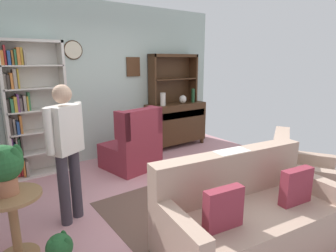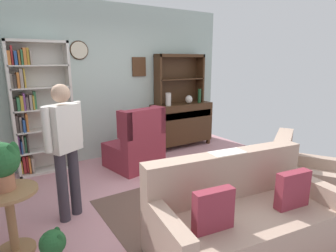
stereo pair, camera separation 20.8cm
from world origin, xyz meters
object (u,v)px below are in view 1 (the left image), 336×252
Objects in this scene: couch_floral at (247,216)px; potted_plant_large at (4,166)px; potted_plant_small at (60,249)px; person_reading at (66,145)px; bookshelf at (31,108)px; armchair_floral at (299,178)px; plant_stand at (14,220)px; bottle_wine at (193,95)px; sideboard_hutch at (173,72)px; wingback_chair at (133,147)px; sideboard at (176,123)px; vase_round at (183,99)px; vase_tall at (163,99)px.

potted_plant_large reaches higher than couch_floral.
person_reading is (0.33, 0.71, 0.72)m from potted_plant_small.
bookshelf is at bearing 82.91° from potted_plant_small.
couch_floral is 1.80× the size of armchair_floral.
bookshelf is at bearing 73.90° from plant_stand.
bottle_wine reaches higher than plant_stand.
couch_floral is at bearing -49.08° from person_reading.
sideboard_hutch is at bearing 153.04° from bottle_wine.
bookshelf is 2.00× the size of wingback_chair.
sideboard is at bearing 30.08° from plant_stand.
potted_plant_small is (-3.04, -2.40, -1.37)m from sideboard_hutch.
sideboard_hutch is 0.66m from bottle_wine.
person_reading is at bearing 130.92° from couch_floral.
person_reading reaches higher than armchair_floral.
sideboard_hutch reaches higher than vase_round.
plant_stand is at bearing 164.40° from armchair_floral.
bottle_wine is at bearing 32.67° from potted_plant_small.
wingback_chair is at bearing 33.03° from potted_plant_large.
plant_stand is (-0.58, -2.01, -0.68)m from bookshelf.
couch_floral is at bearing -115.47° from sideboard.
sideboard is 1.06m from sideboard_hutch.
person_reading is at bearing 29.73° from plant_stand.
couch_floral is 1.35m from armchair_floral.
bottle_wine is (0.39, -0.09, 0.56)m from sideboard.
bookshelf reaches higher than bottle_wine.
couch_floral is at bearing -170.75° from armchair_floral.
bottle_wine is 4.17m from potted_plant_small.
bottle_wine is at bearing 25.62° from person_reading.
sideboard_hutch is 3.76× the size of bottle_wine.
potted_plant_small is (-2.65, -2.21, -0.86)m from vase_tall.
vase_tall reaches higher than sideboard.
armchair_floral is (-0.12, -2.93, -1.27)m from sideboard_hutch.
sideboard is at bearing 87.55° from armchair_floral.
sideboard_hutch is 0.67m from vase_tall.
armchair_floral is 0.68× the size of person_reading.
sideboard is 7.65× the size of vase_round.
bottle_wine is (0.78, -0.01, 0.02)m from vase_tall.
plant_stand is (-1.88, 1.11, 0.08)m from couch_floral.
wingback_chair is at bearing -152.02° from sideboard_hutch.
sideboard_hutch reaches higher than potted_plant_large.
plant_stand is 0.87m from person_reading.
potted_plant_large is 0.29× the size of person_reading.
vase_round reaches higher than armchair_floral.
vase_round is at bearing -53.52° from sideboard_hutch.
sideboard_hutch reaches higher than armchair_floral.
bottle_wine is at bearing -0.66° from vase_tall.
potted_plant_large is at bearing -152.79° from person_reading.
bookshelf is 3.14m from bottle_wine.
sideboard is 1.51m from wingback_chair.
vase_tall is 2.77m from person_reading.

